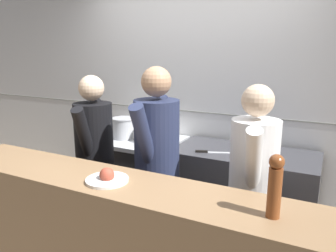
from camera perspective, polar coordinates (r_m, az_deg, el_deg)
name	(u,v)px	position (r m, az deg, el deg)	size (l,w,h in m)	color
wall_back_tiled	(194,97)	(3.53, 4.58, 5.01)	(8.00, 0.06, 2.60)	white
oven_range	(141,178)	(3.61, -4.70, -9.02)	(0.83, 0.71, 0.88)	#232326
prep_counter	(242,198)	(3.21, 12.81, -12.14)	(1.28, 0.65, 0.90)	#38383D
stock_pot	(124,128)	(3.49, -7.75, -0.27)	(0.25, 0.25, 0.22)	#B7BABF
sauce_pot	(154,132)	(3.37, -2.52, -1.02)	(0.32, 0.32, 0.18)	beige
chefs_knife	(211,152)	(2.97, 7.46, -4.52)	(0.33, 0.15, 0.02)	#B7BABF
plated_dish_main	(107,178)	(2.04, -10.57, -8.90)	(0.26, 0.26, 0.09)	white
pepper_mill	(275,185)	(1.63, 18.13, -9.73)	(0.07, 0.07, 0.31)	brown
chef_head_cook	(95,158)	(2.91, -12.59, -5.39)	(0.41, 0.69, 1.60)	black
chef_sous	(157,165)	(2.53, -1.94, -6.75)	(0.37, 0.74, 1.68)	black
chef_line	(252,188)	(2.33, 14.47, -10.39)	(0.37, 0.70, 1.59)	black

